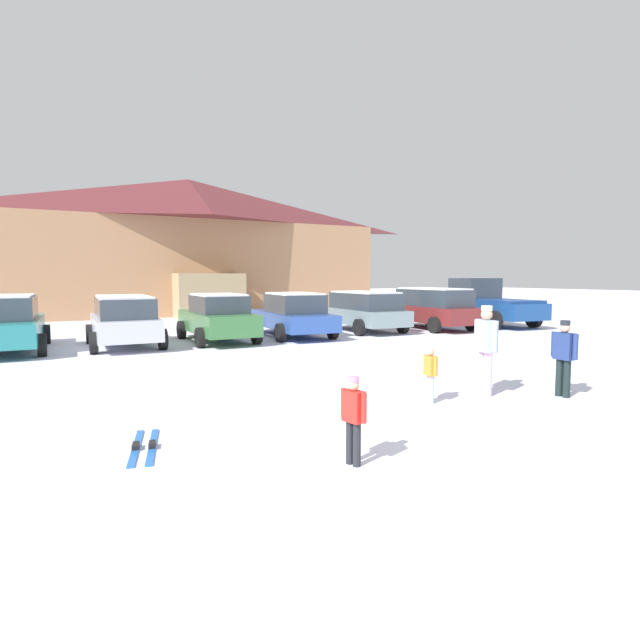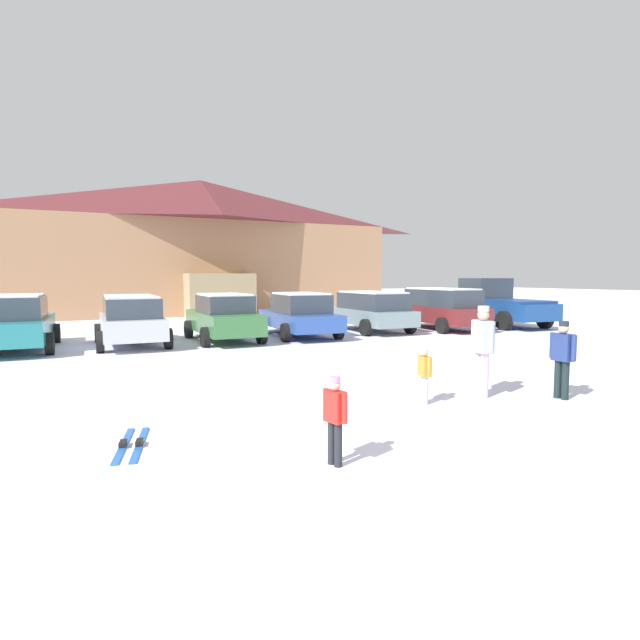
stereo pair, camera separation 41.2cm
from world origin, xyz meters
name	(u,v)px [view 1 (the left image)]	position (x,y,z in m)	size (l,w,h in m)	color
ground	(577,521)	(0.00, 0.00, 0.00)	(160.00, 160.00, 0.00)	white
ski_lodge	(190,245)	(2.69, 28.69, 4.16)	(22.42, 9.68, 8.19)	#A47752
parked_teal_hatchback	(4,323)	(-5.78, 14.25, 0.85)	(2.24, 4.76, 1.68)	#22797B
parked_silver_wagon	(124,319)	(-2.54, 13.94, 0.87)	(2.16, 4.19, 1.61)	#B5BACA
parked_green_coupe	(218,317)	(0.43, 13.87, 0.83)	(2.14, 4.34, 1.63)	#366F3A
parked_blue_hatchback	(293,314)	(3.32, 14.08, 0.82)	(2.35, 4.76, 1.62)	#294B97
parked_grey_wagon	(364,310)	(6.60, 14.39, 0.88)	(2.22, 4.27, 1.62)	gray
parked_maroon_van	(433,307)	(9.67, 13.89, 0.93)	(2.18, 4.51, 1.74)	maroon
pickup_truck	(486,303)	(13.03, 14.22, 0.99)	(2.71, 5.34, 2.15)	navy
skier_teen_in_navy_coat	(564,354)	(4.01, 3.24, 0.79)	(0.22, 0.52, 1.41)	black
skier_adult_in_blue_parka	(486,345)	(2.82, 3.98, 0.94)	(0.31, 0.61, 1.67)	#DFAECB
skier_child_in_orange_jacket	(430,371)	(1.54, 3.97, 0.56)	(0.17, 0.37, 0.99)	#A2B7D2
skier_child_in_red_jacket	(353,415)	(-1.12, 2.07, 0.59)	(0.21, 0.38, 1.05)	#222329
pair_of_skis	(144,446)	(-3.23, 3.77, 0.02)	(0.56, 1.46, 0.08)	blue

